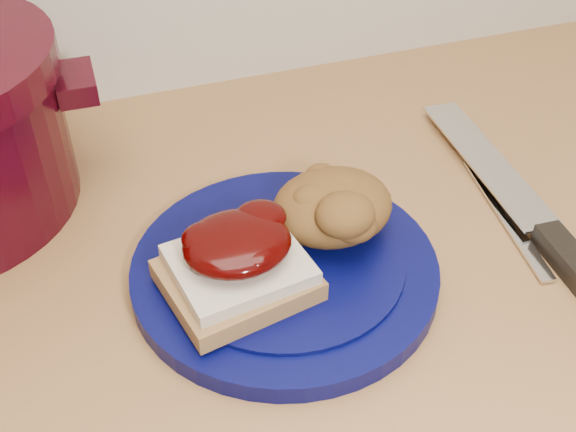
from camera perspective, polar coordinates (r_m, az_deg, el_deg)
name	(u,v)px	position (r m, az deg, el deg)	size (l,w,h in m)	color
plate	(285,270)	(0.61, -0.26, -4.29)	(0.26, 0.26, 0.02)	#04063C
sandwich	(237,263)	(0.57, -4.01, -3.70)	(0.13, 0.12, 0.05)	olive
stuffing_mound	(333,206)	(0.62, 3.54, 0.76)	(0.11, 0.09, 0.05)	brown
chef_knife	(556,244)	(0.68, 20.40, -2.07)	(0.05, 0.36, 0.02)	black
butter_knife	(506,216)	(0.71, 16.82, 0.02)	(0.18, 0.01, 0.00)	silver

